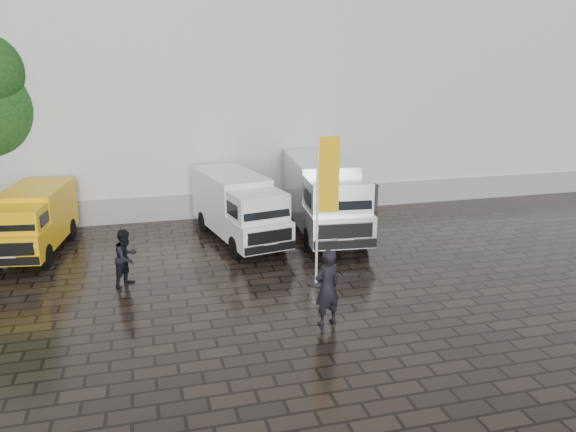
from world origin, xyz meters
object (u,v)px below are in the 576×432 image
at_px(van_white, 239,209).
at_px(flagpole, 323,202).
at_px(wheelie_bin, 368,197).
at_px(person_tent, 126,258).
at_px(person_front, 327,288).
at_px(van_silver, 324,198).
at_px(van_yellow, 33,222).

xyz_separation_m(van_white, flagpole, (1.62, -4.57, 1.29)).
bearing_deg(flagpole, wheelie_bin, 58.52).
bearing_deg(person_tent, flagpole, -63.86).
relative_size(van_white, flagpole, 1.20).
bearing_deg(flagpole, person_front, -105.70).
height_order(flagpole, person_tent, flagpole).
relative_size(van_white, van_silver, 0.86).
bearing_deg(person_front, person_tent, -57.66).
relative_size(van_yellow, wheelie_bin, 4.12).
relative_size(van_yellow, van_silver, 0.74).
relative_size(van_yellow, person_front, 2.36).
height_order(van_yellow, person_tent, van_yellow).
bearing_deg(van_white, flagpole, -81.75).
bearing_deg(person_tent, wheelie_bin, -19.03).
distance_m(flagpole, person_front, 2.97).
height_order(van_silver, person_front, van_silver).
bearing_deg(person_tent, van_yellow, 79.30).
distance_m(flagpole, wheelie_bin, 8.79).
distance_m(van_yellow, person_front, 10.79).
height_order(van_yellow, flagpole, flagpole).
height_order(person_front, person_tent, person_front).
xyz_separation_m(van_silver, person_front, (-2.24, -7.05, -0.38)).
height_order(van_white, person_front, van_white).
distance_m(van_yellow, flagpole, 9.94).
height_order(wheelie_bin, person_front, person_front).
bearing_deg(van_yellow, wheelie_bin, 18.84).
xyz_separation_m(person_front, person_tent, (-4.75, 3.81, -0.14)).
bearing_deg(wheelie_bin, person_tent, -146.81).
bearing_deg(person_front, wheelie_bin, -136.78).
relative_size(wheelie_bin, person_front, 0.57).
bearing_deg(flagpole, van_yellow, 149.39).
bearing_deg(van_yellow, van_silver, 6.22).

